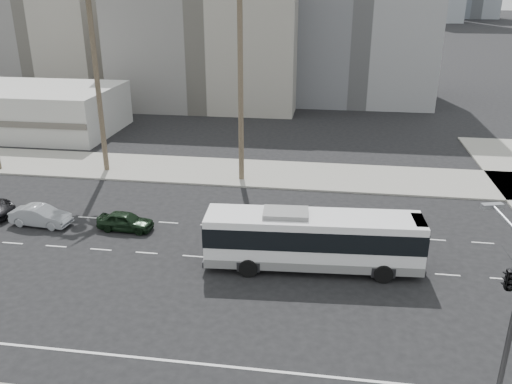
% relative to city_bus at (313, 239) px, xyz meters
% --- Properties ---
extents(ground, '(700.00, 700.00, 0.00)m').
position_rel_city_bus_xyz_m(ground, '(-4.23, 0.24, -1.87)').
color(ground, black).
rests_on(ground, ground).
extents(sidewalk_north, '(120.00, 7.00, 0.15)m').
position_rel_city_bus_xyz_m(sidewalk_north, '(-4.23, 15.74, -1.80)').
color(sidewalk_north, gray).
rests_on(sidewalk_north, ground).
extents(commercial_low, '(22.00, 12.16, 5.00)m').
position_rel_city_bus_xyz_m(commercial_low, '(-34.23, 26.23, 0.63)').
color(commercial_low, '#BAB9B2').
rests_on(commercial_low, ground).
extents(midrise_beige_west, '(24.00, 18.00, 18.00)m').
position_rel_city_bus_xyz_m(midrise_beige_west, '(-16.23, 45.24, 7.13)').
color(midrise_beige_west, gray).
rests_on(midrise_beige_west, ground).
extents(midrise_gray_center, '(20.00, 20.00, 26.00)m').
position_rel_city_bus_xyz_m(midrise_gray_center, '(3.77, 52.24, 11.13)').
color(midrise_gray_center, slate).
rests_on(midrise_gray_center, ground).
extents(midrise_beige_far, '(18.00, 16.00, 15.00)m').
position_rel_city_bus_xyz_m(midrise_beige_far, '(-42.23, 50.24, 5.63)').
color(midrise_beige_far, gray).
rests_on(midrise_beige_far, ground).
extents(city_bus, '(12.56, 3.55, 3.57)m').
position_rel_city_bus_xyz_m(city_bus, '(0.00, 0.00, 0.00)').
color(city_bus, silver).
rests_on(city_bus, ground).
extents(car_a, '(1.72, 3.87, 1.29)m').
position_rel_city_bus_xyz_m(car_a, '(-12.72, 3.24, -1.23)').
color(car_a, black).
rests_on(car_a, ground).
extents(car_b, '(1.82, 4.31, 1.38)m').
position_rel_city_bus_xyz_m(car_b, '(-18.78, 3.10, -1.18)').
color(car_b, '#909499').
rests_on(car_b, ground).
extents(traffic_signal, '(2.98, 4.09, 6.42)m').
position_rel_city_bus_xyz_m(traffic_signal, '(7.38, -9.88, 3.48)').
color(traffic_signal, '#262628').
rests_on(traffic_signal, ground).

